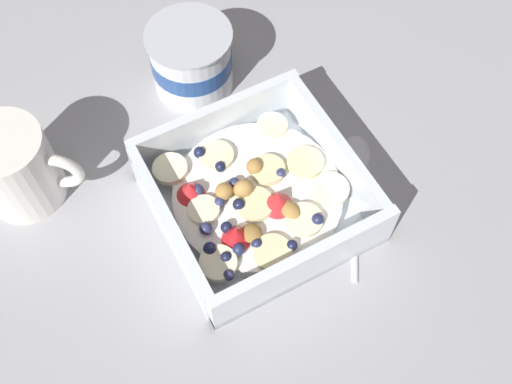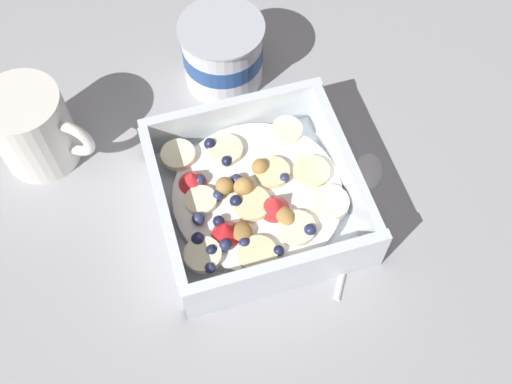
# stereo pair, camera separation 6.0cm
# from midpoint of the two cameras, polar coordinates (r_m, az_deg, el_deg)

# --- Properties ---
(ground_plane) EXTENTS (2.40, 2.40, 0.00)m
(ground_plane) POSITION_cam_midpoint_polar(r_m,az_deg,el_deg) (0.63, -2.82, -1.13)
(ground_plane) COLOR #9E9EA3
(fruit_bowl) EXTENTS (0.19, 0.19, 0.06)m
(fruit_bowl) POSITION_cam_midpoint_polar(r_m,az_deg,el_deg) (0.61, -2.90, -0.81)
(fruit_bowl) COLOR white
(fruit_bowl) RESTS_ON ground
(spoon) EXTENTS (0.11, 0.16, 0.01)m
(spoon) POSITION_cam_midpoint_polar(r_m,az_deg,el_deg) (0.65, 6.55, 1.69)
(spoon) COLOR silver
(spoon) RESTS_ON ground
(yogurt_cup) EXTENTS (0.09, 0.09, 0.08)m
(yogurt_cup) POSITION_cam_midpoint_polar(r_m,az_deg,el_deg) (0.69, -8.53, 11.84)
(yogurt_cup) COLOR white
(yogurt_cup) RESTS_ON ground
(coffee_mug) EXTENTS (0.10, 0.08, 0.09)m
(coffee_mug) POSITION_cam_midpoint_polar(r_m,az_deg,el_deg) (0.65, -23.79, 1.83)
(coffee_mug) COLOR white
(coffee_mug) RESTS_ON ground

